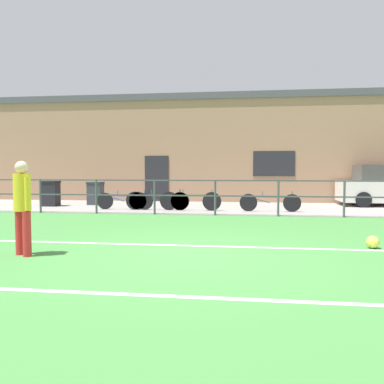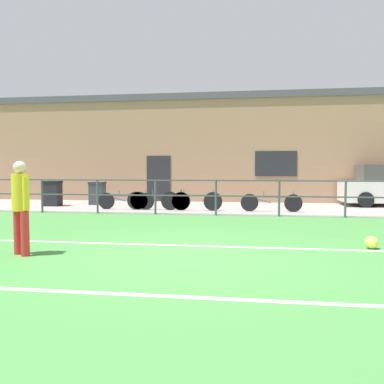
{
  "view_description": "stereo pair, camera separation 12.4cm",
  "coord_description": "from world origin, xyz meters",
  "px_view_note": "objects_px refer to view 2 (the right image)",
  "views": [
    {
      "loc": [
        0.93,
        -6.64,
        1.5
      ],
      "look_at": [
        -0.48,
        3.97,
        0.87
      ],
      "focal_mm": 36.81,
      "sensor_mm": 36.0,
      "label": 1
    },
    {
      "loc": [
        1.05,
        -6.62,
        1.5
      ],
      "look_at": [
        -0.48,
        3.97,
        0.87
      ],
      "focal_mm": 36.81,
      "sensor_mm": 36.0,
      "label": 2
    }
  ],
  "objects_px": {
    "soccer_ball_spare": "(372,242)",
    "bicycle_parked_0": "(126,201)",
    "bicycle_parked_4": "(191,201)",
    "trash_bin_0": "(97,193)",
    "bicycle_parked_1": "(271,202)",
    "player_striker": "(21,202)",
    "bicycle_parked_2": "(160,201)",
    "trash_bin_1": "(53,193)",
    "bicycle_parked_3": "(158,200)"
  },
  "relations": [
    {
      "from": "bicycle_parked_3",
      "to": "trash_bin_1",
      "type": "xyz_separation_m",
      "value": [
        -4.54,
        0.93,
        0.16
      ]
    },
    {
      "from": "trash_bin_1",
      "to": "bicycle_parked_4",
      "type": "bearing_deg",
      "value": -9.15
    },
    {
      "from": "bicycle_parked_0",
      "to": "bicycle_parked_1",
      "type": "relative_size",
      "value": 1.0
    },
    {
      "from": "bicycle_parked_1",
      "to": "bicycle_parked_4",
      "type": "bearing_deg",
      "value": 180.0
    },
    {
      "from": "soccer_ball_spare",
      "to": "bicycle_parked_2",
      "type": "height_order",
      "value": "bicycle_parked_2"
    },
    {
      "from": "bicycle_parked_4",
      "to": "trash_bin_0",
      "type": "relative_size",
      "value": 2.34
    },
    {
      "from": "trash_bin_1",
      "to": "trash_bin_0",
      "type": "bearing_deg",
      "value": 27.75
    },
    {
      "from": "soccer_ball_spare",
      "to": "bicycle_parked_1",
      "type": "distance_m",
      "value": 6.28
    },
    {
      "from": "player_striker",
      "to": "soccer_ball_spare",
      "type": "relative_size",
      "value": 6.85
    },
    {
      "from": "bicycle_parked_0",
      "to": "trash_bin_1",
      "type": "height_order",
      "value": "trash_bin_1"
    },
    {
      "from": "bicycle_parked_0",
      "to": "bicycle_parked_3",
      "type": "distance_m",
      "value": 1.21
    },
    {
      "from": "soccer_ball_spare",
      "to": "trash_bin_1",
      "type": "bearing_deg",
      "value": 145.16
    },
    {
      "from": "soccer_ball_spare",
      "to": "bicycle_parked_3",
      "type": "relative_size",
      "value": 0.1
    },
    {
      "from": "bicycle_parked_0",
      "to": "trash_bin_1",
      "type": "relative_size",
      "value": 2.09
    },
    {
      "from": "soccer_ball_spare",
      "to": "trash_bin_0",
      "type": "height_order",
      "value": "trash_bin_0"
    },
    {
      "from": "trash_bin_0",
      "to": "trash_bin_1",
      "type": "height_order",
      "value": "trash_bin_1"
    },
    {
      "from": "bicycle_parked_1",
      "to": "player_striker",
      "type": "bearing_deg",
      "value": -121.9
    },
    {
      "from": "player_striker",
      "to": "bicycle_parked_0",
      "type": "distance_m",
      "value": 7.57
    },
    {
      "from": "bicycle_parked_3",
      "to": "bicycle_parked_1",
      "type": "bearing_deg",
      "value": -0.0
    },
    {
      "from": "bicycle_parked_3",
      "to": "trash_bin_0",
      "type": "distance_m",
      "value": 3.47
    },
    {
      "from": "soccer_ball_spare",
      "to": "trash_bin_0",
      "type": "relative_size",
      "value": 0.25
    },
    {
      "from": "bicycle_parked_0",
      "to": "bicycle_parked_2",
      "type": "distance_m",
      "value": 1.26
    },
    {
      "from": "bicycle_parked_3",
      "to": "trash_bin_0",
      "type": "bearing_deg",
      "value": 149.87
    },
    {
      "from": "soccer_ball_spare",
      "to": "bicycle_parked_0",
      "type": "height_order",
      "value": "bicycle_parked_0"
    },
    {
      "from": "player_striker",
      "to": "bicycle_parked_1",
      "type": "relative_size",
      "value": 0.78
    },
    {
      "from": "bicycle_parked_0",
      "to": "trash_bin_1",
      "type": "xyz_separation_m",
      "value": [
        -3.33,
        0.93,
        0.19
      ]
    },
    {
      "from": "bicycle_parked_1",
      "to": "soccer_ball_spare",
      "type": "bearing_deg",
      "value": -75.91
    },
    {
      "from": "trash_bin_0",
      "to": "player_striker",
      "type": "bearing_deg",
      "value": -75.98
    },
    {
      "from": "bicycle_parked_0",
      "to": "bicycle_parked_3",
      "type": "xyz_separation_m",
      "value": [
        1.21,
        0.0,
        0.02
      ]
    },
    {
      "from": "bicycle_parked_0",
      "to": "bicycle_parked_3",
      "type": "bearing_deg",
      "value": 0.0
    },
    {
      "from": "bicycle_parked_4",
      "to": "trash_bin_0",
      "type": "xyz_separation_m",
      "value": [
        -4.2,
        1.74,
        0.13
      ]
    },
    {
      "from": "soccer_ball_spare",
      "to": "bicycle_parked_1",
      "type": "height_order",
      "value": "bicycle_parked_1"
    },
    {
      "from": "bicycle_parked_1",
      "to": "trash_bin_1",
      "type": "relative_size",
      "value": 2.09
    },
    {
      "from": "bicycle_parked_1",
      "to": "trash_bin_0",
      "type": "xyz_separation_m",
      "value": [
        -7.0,
        1.74,
        0.16
      ]
    },
    {
      "from": "bicycle_parked_3",
      "to": "bicycle_parked_4",
      "type": "xyz_separation_m",
      "value": [
        1.21,
        0.0,
        0.0
      ]
    },
    {
      "from": "bicycle_parked_3",
      "to": "trash_bin_0",
      "type": "xyz_separation_m",
      "value": [
        -2.99,
        1.74,
        0.13
      ]
    },
    {
      "from": "bicycle_parked_1",
      "to": "bicycle_parked_2",
      "type": "distance_m",
      "value": 3.95
    },
    {
      "from": "bicycle_parked_0",
      "to": "soccer_ball_spare",
      "type": "bearing_deg",
      "value": -42.07
    },
    {
      "from": "bicycle_parked_0",
      "to": "trash_bin_0",
      "type": "distance_m",
      "value": 2.5
    },
    {
      "from": "trash_bin_0",
      "to": "bicycle_parked_1",
      "type": "bearing_deg",
      "value": -13.95
    },
    {
      "from": "bicycle_parked_2",
      "to": "bicycle_parked_4",
      "type": "height_order",
      "value": "bicycle_parked_4"
    },
    {
      "from": "trash_bin_1",
      "to": "bicycle_parked_0",
      "type": "bearing_deg",
      "value": -15.53
    },
    {
      "from": "bicycle_parked_2",
      "to": "bicycle_parked_0",
      "type": "bearing_deg",
      "value": -180.0
    },
    {
      "from": "bicycle_parked_2",
      "to": "trash_bin_0",
      "type": "xyz_separation_m",
      "value": [
        -3.05,
        1.74,
        0.14
      ]
    },
    {
      "from": "bicycle_parked_4",
      "to": "bicycle_parked_1",
      "type": "bearing_deg",
      "value": -0.0
    },
    {
      "from": "soccer_ball_spare",
      "to": "bicycle_parked_4",
      "type": "relative_size",
      "value": 0.11
    },
    {
      "from": "player_striker",
      "to": "soccer_ball_spare",
      "type": "xyz_separation_m",
      "value": [
        6.21,
        1.44,
        -0.81
      ]
    },
    {
      "from": "bicycle_parked_2",
      "to": "trash_bin_1",
      "type": "height_order",
      "value": "trash_bin_1"
    },
    {
      "from": "bicycle_parked_4",
      "to": "trash_bin_1",
      "type": "bearing_deg",
      "value": 170.85
    },
    {
      "from": "bicycle_parked_0",
      "to": "trash_bin_0",
      "type": "bearing_deg",
      "value": 135.75
    }
  ]
}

